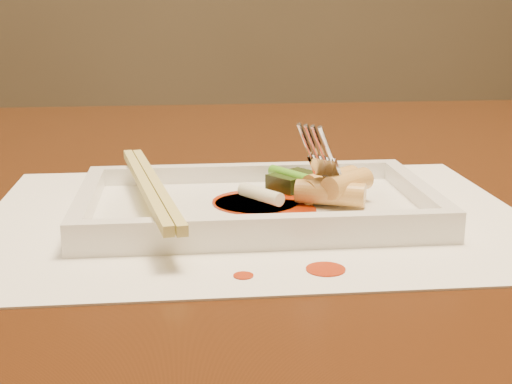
{
  "coord_description": "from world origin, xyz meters",
  "views": [
    {
      "loc": [
        -0.13,
        -0.65,
        0.91
      ],
      "look_at": [
        -0.08,
        -0.14,
        0.77
      ],
      "focal_mm": 50.0,
      "sensor_mm": 36.0,
      "label": 1
    }
  ],
  "objects": [
    {
      "name": "table",
      "position": [
        0.0,
        0.0,
        0.65
      ],
      "size": [
        1.4,
        0.9,
        0.75
      ],
      "color": "black",
      "rests_on": "ground"
    },
    {
      "name": "placemat",
      "position": [
        -0.08,
        -0.14,
        0.75
      ],
      "size": [
        0.4,
        0.3,
        0.0
      ],
      "primitive_type": "cube",
      "color": "white",
      "rests_on": "table"
    },
    {
      "name": "sauce_splatter_a",
      "position": [
        -0.05,
        -0.25,
        0.75
      ],
      "size": [
        0.02,
        0.02,
        0.0
      ],
      "primitive_type": "cylinder",
      "color": "#A22304",
      "rests_on": "placemat"
    },
    {
      "name": "sauce_splatter_b",
      "position": [
        -0.1,
        -0.26,
        0.75
      ],
      "size": [
        0.01,
        0.01,
        0.0
      ],
      "primitive_type": "cylinder",
      "color": "#A22304",
      "rests_on": "placemat"
    },
    {
      "name": "plate_base",
      "position": [
        -0.08,
        -0.14,
        0.76
      ],
      "size": [
        0.26,
        0.16,
        0.01
      ],
      "primitive_type": "cube",
      "color": "white",
      "rests_on": "placemat"
    },
    {
      "name": "plate_rim_far",
      "position": [
        -0.08,
        -0.06,
        0.77
      ],
      "size": [
        0.26,
        0.01,
        0.01
      ],
      "primitive_type": "cube",
      "color": "white",
      "rests_on": "plate_base"
    },
    {
      "name": "plate_rim_near",
      "position": [
        -0.08,
        -0.21,
        0.77
      ],
      "size": [
        0.26,
        0.01,
        0.01
      ],
      "primitive_type": "cube",
      "color": "white",
      "rests_on": "plate_base"
    },
    {
      "name": "plate_rim_left",
      "position": [
        -0.21,
        -0.14,
        0.77
      ],
      "size": [
        0.01,
        0.14,
        0.01
      ],
      "primitive_type": "cube",
      "color": "white",
      "rests_on": "plate_base"
    },
    {
      "name": "plate_rim_right",
      "position": [
        0.04,
        -0.14,
        0.77
      ],
      "size": [
        0.01,
        0.14,
        0.01
      ],
      "primitive_type": "cube",
      "color": "white",
      "rests_on": "plate_base"
    },
    {
      "name": "veg_piece",
      "position": [
        -0.05,
        -0.1,
        0.77
      ],
      "size": [
        0.05,
        0.05,
        0.01
      ],
      "primitive_type": "cube",
      "rotation": [
        0.0,
        0.0,
        0.67
      ],
      "color": "black",
      "rests_on": "plate_base"
    },
    {
      "name": "scallion_white",
      "position": [
        -0.08,
        -0.15,
        0.77
      ],
      "size": [
        0.03,
        0.04,
        0.01
      ],
      "primitive_type": "cylinder",
      "rotation": [
        1.57,
        0.0,
        0.63
      ],
      "color": "#EAEACC",
      "rests_on": "plate_base"
    },
    {
      "name": "scallion_green",
      "position": [
        -0.04,
        -0.12,
        0.77
      ],
      "size": [
        0.05,
        0.08,
        0.01
      ],
      "primitive_type": "cylinder",
      "rotation": [
        1.57,
        0.0,
        0.57
      ],
      "color": "#3D8E17",
      "rests_on": "plate_base"
    },
    {
      "name": "chopstick_a",
      "position": [
        -0.16,
        -0.14,
        0.78
      ],
      "size": [
        0.05,
        0.22,
        0.01
      ],
      "primitive_type": "cube",
      "rotation": [
        0.0,
        0.0,
        0.17
      ],
      "color": "#C8BB64",
      "rests_on": "plate_rim_near"
    },
    {
      "name": "chopstick_b",
      "position": [
        -0.16,
        -0.14,
        0.78
      ],
      "size": [
        0.05,
        0.22,
        0.01
      ],
      "primitive_type": "cube",
      "rotation": [
        0.0,
        0.0,
        0.17
      ],
      "color": "#C8BB64",
      "rests_on": "plate_rim_near"
    },
    {
      "name": "fork",
      "position": [
        -0.01,
        -0.12,
        0.83
      ],
      "size": [
        0.09,
        0.1,
        0.14
      ],
      "primitive_type": null,
      "color": "silver",
      "rests_on": "plate_base"
    },
    {
      "name": "sauce_blob_0",
      "position": [
        -0.09,
        -0.14,
        0.76
      ],
      "size": [
        0.05,
        0.05,
        0.0
      ],
      "primitive_type": "cylinder",
      "color": "#A22304",
      "rests_on": "plate_base"
    },
    {
      "name": "sauce_blob_1",
      "position": [
        -0.08,
        -0.13,
        0.76
      ],
      "size": [
        0.07,
        0.07,
        0.0
      ],
      "primitive_type": "cylinder",
      "color": "#A22304",
      "rests_on": "plate_base"
    },
    {
      "name": "sauce_blob_2",
      "position": [
        -0.07,
        -0.16,
        0.76
      ],
      "size": [
        0.06,
        0.06,
        0.0
      ],
      "primitive_type": "cylinder",
      "color": "#A22304",
      "rests_on": "plate_base"
    },
    {
      "name": "rice_cake_0",
      "position": [
        -0.03,
        -0.15,
        0.77
      ],
      "size": [
        0.05,
        0.04,
        0.02
      ],
      "primitive_type": "cylinder",
      "rotation": [
        1.57,
        0.0,
        1.2
      ],
      "color": "#DEBA67",
      "rests_on": "plate_base"
    },
    {
      "name": "rice_cake_1",
      "position": [
        -0.02,
        -0.11,
        0.77
      ],
      "size": [
        0.05,
        0.04,
        0.02
      ],
      "primitive_type": "cylinder",
      "rotation": [
        1.57,
        0.0,
        2.19
      ],
      "color": "#DEBA67",
      "rests_on": "plate_base"
    },
    {
      "name": "rice_cake_2",
      "position": [
        -0.01,
        -0.14,
        0.78
      ],
      "size": [
        0.04,
        0.04,
        0.02
      ],
      "primitive_type": "cylinder",
      "rotation": [
        1.57,
        0.0,
        2.27
      ],
      "color": "#DEBA67",
      "rests_on": "plate_base"
    },
    {
      "name": "rice_cake_3",
      "position": [
        -0.03,
        -0.13,
        0.77
      ],
      "size": [
        0.04,
        0.04,
        0.02
      ],
      "primitive_type": "cylinder",
      "rotation": [
        1.57,
        0.0,
        2.21
      ],
      "color": "#DEBA67",
      "rests_on": "plate_base"
    }
  ]
}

